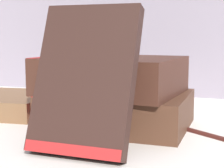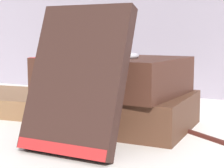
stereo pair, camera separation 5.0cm
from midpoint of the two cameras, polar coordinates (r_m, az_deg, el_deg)
ground_plane at (r=0.50m, az=-5.46°, el=-7.51°), size 3.00×3.00×0.00m
book_flat_bottom at (r=0.53m, az=-2.26°, el=-3.90°), size 0.20×0.16×0.05m
book_flat_top at (r=0.53m, az=-3.28°, el=1.38°), size 0.19×0.16×0.05m
book_leaning_front at (r=0.41m, az=-7.79°, el=0.03°), size 0.11×0.08×0.16m
pocket_watch at (r=0.50m, az=-1.47°, el=4.33°), size 0.05×0.05×0.01m
reading_glasses at (r=0.68m, az=-2.56°, el=-3.29°), size 0.10×0.06×0.00m
fountain_pen at (r=0.48m, az=13.36°, el=-7.77°), size 0.12×0.08×0.01m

